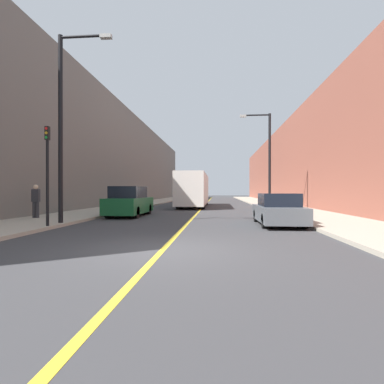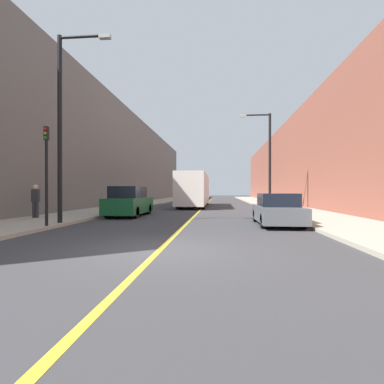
{
  "view_description": "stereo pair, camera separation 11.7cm",
  "coord_description": "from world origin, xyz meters",
  "px_view_note": "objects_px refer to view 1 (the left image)",
  "views": [
    {
      "loc": [
        1.44,
        -7.66,
        1.55
      ],
      "look_at": [
        -0.47,
        14.41,
        1.47
      ],
      "focal_mm": 28.0,
      "sensor_mm": 36.0,
      "label": 1
    },
    {
      "loc": [
        1.56,
        -7.65,
        1.55
      ],
      "look_at": [
        -0.47,
        14.41,
        1.47
      ],
      "focal_mm": 28.0,
      "sensor_mm": 36.0,
      "label": 2
    }
  ],
  "objects_px": {
    "street_lamp_left": "(65,117)",
    "bus": "(194,189)",
    "car_right_near": "(278,211)",
    "parked_suv_left": "(130,202)",
    "street_lamp_right": "(267,155)",
    "pedestrian": "(36,201)",
    "traffic_light": "(47,172)"
  },
  "relations": [
    {
      "from": "street_lamp_left",
      "to": "street_lamp_right",
      "type": "distance_m",
      "value": 15.51
    },
    {
      "from": "street_lamp_right",
      "to": "pedestrian",
      "type": "height_order",
      "value": "street_lamp_right"
    },
    {
      "from": "bus",
      "to": "street_lamp_left",
      "type": "height_order",
      "value": "street_lamp_left"
    },
    {
      "from": "car_right_near",
      "to": "street_lamp_left",
      "type": "height_order",
      "value": "street_lamp_left"
    },
    {
      "from": "parked_suv_left",
      "to": "pedestrian",
      "type": "xyz_separation_m",
      "value": [
        -4.11,
        -3.08,
        0.2
      ]
    },
    {
      "from": "bus",
      "to": "street_lamp_right",
      "type": "height_order",
      "value": "street_lamp_right"
    },
    {
      "from": "car_right_near",
      "to": "traffic_light",
      "type": "height_order",
      "value": "traffic_light"
    },
    {
      "from": "street_lamp_left",
      "to": "pedestrian",
      "type": "xyz_separation_m",
      "value": [
        -2.76,
        2.22,
        -3.77
      ]
    },
    {
      "from": "car_right_near",
      "to": "pedestrian",
      "type": "distance_m",
      "value": 12.3
    },
    {
      "from": "traffic_light",
      "to": "pedestrian",
      "type": "distance_m",
      "value": 4.53
    },
    {
      "from": "parked_suv_left",
      "to": "street_lamp_left",
      "type": "distance_m",
      "value": 6.75
    },
    {
      "from": "bus",
      "to": "traffic_light",
      "type": "bearing_deg",
      "value": -104.12
    },
    {
      "from": "street_lamp_right",
      "to": "pedestrian",
      "type": "xyz_separation_m",
      "value": [
        -13.39,
        -9.06,
        -3.36
      ]
    },
    {
      "from": "bus",
      "to": "parked_suv_left",
      "type": "distance_m",
      "value": 11.79
    },
    {
      "from": "parked_suv_left",
      "to": "traffic_light",
      "type": "height_order",
      "value": "traffic_light"
    },
    {
      "from": "street_lamp_left",
      "to": "street_lamp_right",
      "type": "bearing_deg",
      "value": 46.71
    },
    {
      "from": "parked_suv_left",
      "to": "bus",
      "type": "bearing_deg",
      "value": 74.92
    },
    {
      "from": "traffic_light",
      "to": "street_lamp_left",
      "type": "bearing_deg",
      "value": 85.87
    },
    {
      "from": "street_lamp_right",
      "to": "pedestrian",
      "type": "distance_m",
      "value": 16.52
    },
    {
      "from": "bus",
      "to": "street_lamp_left",
      "type": "xyz_separation_m",
      "value": [
        -4.4,
        -16.65,
        3.11
      ]
    },
    {
      "from": "parked_suv_left",
      "to": "traffic_light",
      "type": "xyz_separation_m",
      "value": [
        -1.43,
        -6.49,
        1.48
      ]
    },
    {
      "from": "car_right_near",
      "to": "pedestrian",
      "type": "bearing_deg",
      "value": 175.02
    },
    {
      "from": "parked_suv_left",
      "to": "car_right_near",
      "type": "distance_m",
      "value": 9.14
    },
    {
      "from": "bus",
      "to": "street_lamp_right",
      "type": "distance_m",
      "value": 8.65
    },
    {
      "from": "bus",
      "to": "pedestrian",
      "type": "bearing_deg",
      "value": -116.41
    },
    {
      "from": "parked_suv_left",
      "to": "street_lamp_right",
      "type": "height_order",
      "value": "street_lamp_right"
    },
    {
      "from": "bus",
      "to": "street_lamp_left",
      "type": "relative_size",
      "value": 1.37
    },
    {
      "from": "parked_suv_left",
      "to": "pedestrian",
      "type": "distance_m",
      "value": 5.14
    },
    {
      "from": "bus",
      "to": "car_right_near",
      "type": "xyz_separation_m",
      "value": [
        5.08,
        -15.5,
        -1.05
      ]
    },
    {
      "from": "car_right_near",
      "to": "street_lamp_right",
      "type": "xyz_separation_m",
      "value": [
        1.14,
        10.13,
        3.75
      ]
    },
    {
      "from": "parked_suv_left",
      "to": "traffic_light",
      "type": "distance_m",
      "value": 6.81
    },
    {
      "from": "street_lamp_left",
      "to": "bus",
      "type": "bearing_deg",
      "value": 75.19
    }
  ]
}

